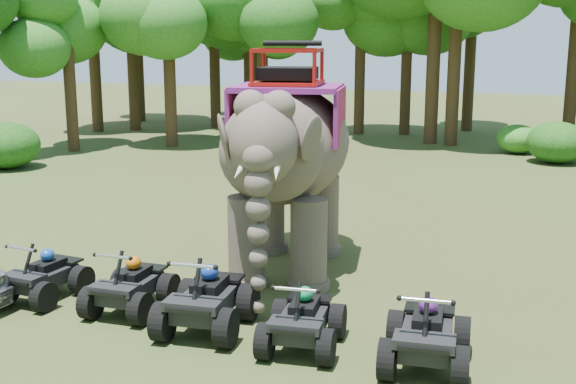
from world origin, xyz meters
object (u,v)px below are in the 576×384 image
atv_1 (130,279)px  atv_4 (427,326)px  atv_3 (303,312)px  atv_0 (43,269)px  elephant (287,159)px  atv_2 (207,291)px

atv_1 → atv_4: bearing=-6.6°
atv_1 → atv_3: bearing=-9.4°
atv_0 → atv_1: size_ratio=0.95×
atv_4 → atv_0: bearing=171.2°
atv_1 → elephant: bearing=59.3°
atv_0 → atv_4: atv_4 is taller
elephant → atv_1: (-1.73, -3.35, -1.77)m
atv_1 → atv_3: (3.45, -0.36, -0.01)m
atv_0 → atv_1: bearing=4.7°
elephant → atv_2: elephant is taller
atv_2 → atv_0: bearing=169.6°
elephant → atv_1: size_ratio=3.43×
atv_1 → atv_3: atv_1 is taller
atv_0 → atv_2: atv_2 is taller
atv_3 → atv_0: bearing=168.7°
elephant → atv_3: 4.46m
atv_3 → atv_4: atv_4 is taller
elephant → atv_2: (-0.04, -3.61, -1.70)m
atv_1 → atv_0: bearing=178.5°
elephant → atv_0: elephant is taller
elephant → atv_4: 5.48m
atv_3 → atv_4: bearing=-6.6°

